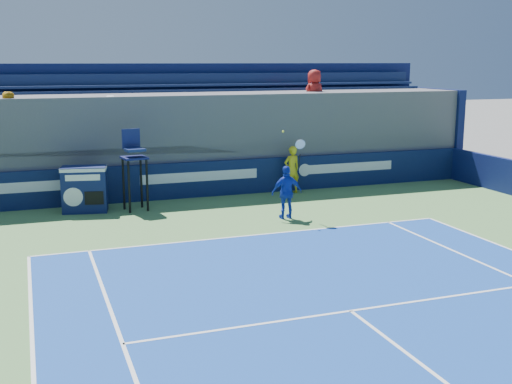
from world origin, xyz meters
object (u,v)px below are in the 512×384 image
object	(u,v)px
tennis_player	(287,192)
match_clock	(85,188)
umpire_chair	(134,161)
ball_person	(292,170)

from	to	relation	value
tennis_player	match_clock	bearing A→B (deg)	152.20
match_clock	umpire_chair	size ratio (longest dim) A/B	0.58
ball_person	umpire_chair	size ratio (longest dim) A/B	0.66
tennis_player	ball_person	bearing A→B (deg)	64.83
match_clock	tennis_player	bearing A→B (deg)	-27.80
ball_person	tennis_player	distance (m)	3.68
ball_person	match_clock	world-z (taller)	ball_person
tennis_player	umpire_chair	bearing A→B (deg)	146.82
ball_person	tennis_player	xyz separation A→B (m)	(-1.57, -3.33, -0.04)
match_clock	umpire_chair	xyz separation A→B (m)	(1.47, -0.28, 0.79)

